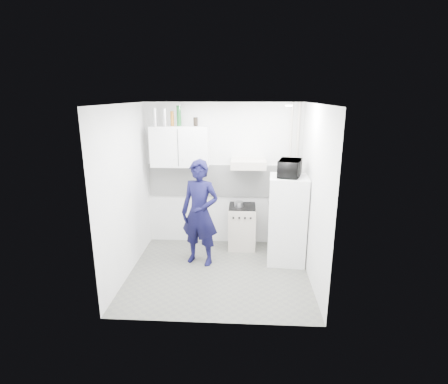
{
  "coord_description": "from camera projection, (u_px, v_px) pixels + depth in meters",
  "views": [
    {
      "loc": [
        0.37,
        -4.96,
        2.72
      ],
      "look_at": [
        0.07,
        0.3,
        1.25
      ],
      "focal_mm": 28.0,
      "sensor_mm": 36.0,
      "label": 1
    }
  ],
  "objects": [
    {
      "name": "wall_back",
      "position": [
        223.0,
        175.0,
        6.37
      ],
      "size": [
        2.8,
        0.0,
        2.8
      ],
      "primitive_type": "plane",
      "rotation": [
        1.57,
        0.0,
        0.0
      ],
      "color": "white",
      "rests_on": "floor"
    },
    {
      "name": "saucepan",
      "position": [
        239.0,
        204.0,
        6.18
      ],
      "size": [
        0.16,
        0.16,
        0.09
      ],
      "primitive_type": "cylinder",
      "color": "silver",
      "rests_on": "stove_top"
    },
    {
      "name": "person",
      "position": [
        200.0,
        213.0,
        5.65
      ],
      "size": [
        0.73,
        0.59,
        1.75
      ],
      "primitive_type": "imported",
      "rotation": [
        0.0,
        0.0,
        -0.3
      ],
      "color": "black",
      "rests_on": "floor"
    },
    {
      "name": "upper_cabinet",
      "position": [
        180.0,
        146.0,
        6.1
      ],
      "size": [
        1.0,
        0.35,
        0.7
      ],
      "primitive_type": "cube",
      "color": "white",
      "rests_on": "wall_back"
    },
    {
      "name": "wall_left",
      "position": [
        126.0,
        193.0,
        5.25
      ],
      "size": [
        0.0,
        2.6,
        2.6
      ],
      "primitive_type": "plane",
      "rotation": [
        1.57,
        0.0,
        1.57
      ],
      "color": "white",
      "rests_on": "floor"
    },
    {
      "name": "pipe_a",
      "position": [
        296.0,
        177.0,
        6.22
      ],
      "size": [
        0.05,
        0.05,
        2.6
      ],
      "primitive_type": "cylinder",
      "color": "#BCB2A5",
      "rests_on": "floor"
    },
    {
      "name": "bottle_d",
      "position": [
        179.0,
        116.0,
        5.96
      ],
      "size": [
        0.08,
        0.08,
        0.35
      ],
      "primitive_type": "cylinder",
      "color": "#144C1E",
      "rests_on": "upper_cabinet"
    },
    {
      "name": "bottle_a",
      "position": [
        155.0,
        117.0,
        5.99
      ],
      "size": [
        0.07,
        0.07,
        0.3
      ],
      "primitive_type": "cylinder",
      "color": "silver",
      "rests_on": "upper_cabinet"
    },
    {
      "name": "ceiling_spot_fixture",
      "position": [
        289.0,
        106.0,
        4.97
      ],
      "size": [
        0.1,
        0.1,
        0.02
      ],
      "primitive_type": "cylinder",
      "color": "white",
      "rests_on": "ceiling"
    },
    {
      "name": "fridge",
      "position": [
        287.0,
        220.0,
        5.75
      ],
      "size": [
        0.65,
        0.65,
        1.47
      ],
      "primitive_type": "cube",
      "rotation": [
        0.0,
        0.0,
        -0.08
      ],
      "color": "white",
      "rests_on": "floor"
    },
    {
      "name": "bottle_b",
      "position": [
        165.0,
        117.0,
        5.98
      ],
      "size": [
        0.08,
        0.08,
        0.29
      ],
      "primitive_type": "cylinder",
      "color": "silver",
      "rests_on": "upper_cabinet"
    },
    {
      "name": "microwave",
      "position": [
        290.0,
        168.0,
        5.52
      ],
      "size": [
        0.55,
        0.44,
        0.27
      ],
      "primitive_type": "imported",
      "rotation": [
        0.0,
        0.0,
        1.32
      ],
      "color": "black",
      "rests_on": "fridge"
    },
    {
      "name": "canister_b",
      "position": [
        196.0,
        122.0,
        5.97
      ],
      "size": [
        0.08,
        0.08,
        0.15
      ],
      "primitive_type": "cylinder",
      "color": "black",
      "rests_on": "upper_cabinet"
    },
    {
      "name": "ceiling",
      "position": [
        218.0,
        104.0,
        4.82
      ],
      "size": [
        2.8,
        2.8,
        0.0
      ],
      "primitive_type": "plane",
      "color": "white",
      "rests_on": "wall_back"
    },
    {
      "name": "stove_top",
      "position": [
        242.0,
        206.0,
        6.25
      ],
      "size": [
        0.47,
        0.47,
        0.03
      ],
      "primitive_type": "cube",
      "color": "black",
      "rests_on": "stove"
    },
    {
      "name": "wall_right",
      "position": [
        314.0,
        196.0,
        5.09
      ],
      "size": [
        0.0,
        2.6,
        2.6
      ],
      "primitive_type": "plane",
      "rotation": [
        1.57,
        0.0,
        -1.57
      ],
      "color": "white",
      "rests_on": "floor"
    },
    {
      "name": "backsplash",
      "position": [
        223.0,
        181.0,
        6.39
      ],
      "size": [
        2.74,
        0.03,
        0.6
      ],
      "primitive_type": "cube",
      "color": "white",
      "rests_on": "wall_back"
    },
    {
      "name": "stove",
      "position": [
        242.0,
        227.0,
        6.36
      ],
      "size": [
        0.49,
        0.49,
        0.78
      ],
      "primitive_type": "cube",
      "color": "#BCB2A5",
      "rests_on": "floor"
    },
    {
      "name": "bottle_c",
      "position": [
        172.0,
        119.0,
        5.98
      ],
      "size": [
        0.06,
        0.06,
        0.25
      ],
      "primitive_type": "cylinder",
      "color": "brown",
      "rests_on": "upper_cabinet"
    },
    {
      "name": "range_hood",
      "position": [
        248.0,
        164.0,
        6.03
      ],
      "size": [
        0.6,
        0.5,
        0.14
      ],
      "primitive_type": "cube",
      "color": "#BCB2A5",
      "rests_on": "wall_back"
    },
    {
      "name": "floor",
      "position": [
        219.0,
        273.0,
        5.52
      ],
      "size": [
        2.8,
        2.8,
        0.0
      ],
      "primitive_type": "plane",
      "color": "#535350",
      "rests_on": "ground"
    },
    {
      "name": "pipe_b",
      "position": [
        289.0,
        177.0,
        6.23
      ],
      "size": [
        0.04,
        0.04,
        2.6
      ],
      "primitive_type": "cylinder",
      "color": "#BCB2A5",
      "rests_on": "floor"
    }
  ]
}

